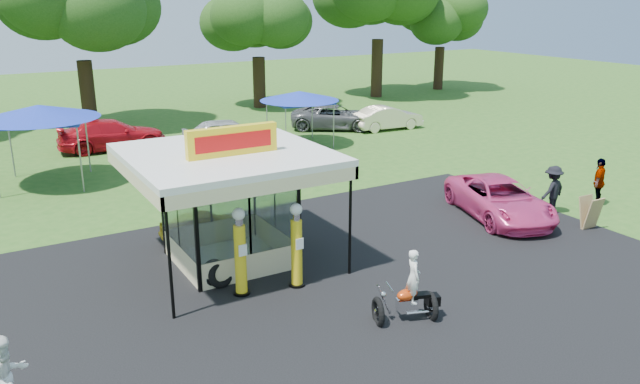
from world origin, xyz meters
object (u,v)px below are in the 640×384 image
at_px(pink_sedan, 500,199).
at_px(tent_east, 299,96).
at_px(bg_car_c, 228,134).
at_px(spectator_east_a, 552,190).
at_px(bg_car_d, 335,117).
at_px(gas_pump_right, 297,248).
at_px(spectator_west, 8,377).
at_px(tent_west, 39,113).
at_px(bg_car_b, 112,135).
at_px(gas_station_kiosk, 228,205).
at_px(spectator_east_b, 599,182).
at_px(motorcycle, 410,293).
at_px(bg_car_e, 388,118).
at_px(kiosk_car, 204,224).
at_px(gas_pump_left, 240,254).
at_px(a_frame_sign, 590,213).

xyz_separation_m(pink_sedan, tent_east, (-0.73, 13.49, 1.91)).
bearing_deg(pink_sedan, bg_car_c, 123.54).
height_order(spectator_east_a, bg_car_d, spectator_east_a).
distance_m(gas_pump_right, spectator_west, 7.52).
bearing_deg(tent_west, bg_car_b, 52.62).
distance_m(gas_station_kiosk, spectator_east_b, 14.13).
distance_m(spectator_west, tent_east, 22.89).
relative_size(bg_car_b, tent_east, 1.30).
height_order(motorcycle, tent_west, tent_west).
height_order(spectator_west, spectator_east_a, spectator_east_a).
xyz_separation_m(gas_station_kiosk, spectator_east_a, (11.68, -1.85, -0.89)).
xyz_separation_m(motorcycle, bg_car_b, (-2.12, 21.84, 0.03)).
bearing_deg(bg_car_e, gas_station_kiosk, 134.84).
bearing_deg(pink_sedan, bg_car_e, 85.52).
bearing_deg(gas_station_kiosk, spectator_west, -143.77).
relative_size(motorcycle, bg_car_b, 0.36).
bearing_deg(tent_east, spectator_east_a, -79.40).
bearing_deg(tent_east, bg_car_d, 35.54).
xyz_separation_m(spectator_east_a, bg_car_d, (1.20, 16.90, -0.18)).
bearing_deg(bg_car_b, spectator_west, 166.29).
distance_m(bg_car_c, tent_west, 9.47).
distance_m(motorcycle, bg_car_b, 21.94).
xyz_separation_m(gas_station_kiosk, kiosk_car, (-0.00, 2.21, -1.30)).
bearing_deg(bg_car_e, spectator_west, 133.60).
relative_size(spectator_east_a, bg_car_e, 0.43).
xyz_separation_m(bg_car_b, bg_car_e, (15.25, -3.00, -0.08)).
relative_size(gas_pump_left, bg_car_e, 0.58).
height_order(gas_pump_right, spectator_west, gas_pump_right).
bearing_deg(motorcycle, bg_car_c, 99.20).
bearing_deg(pink_sedan, a_frame_sign, -36.32).
bearing_deg(gas_pump_left, bg_car_e, 43.95).
height_order(motorcycle, kiosk_car, motorcycle).
bearing_deg(pink_sedan, gas_pump_left, -157.48).
bearing_deg(gas_pump_right, tent_west, 107.72).
height_order(gas_station_kiosk, motorcycle, gas_station_kiosk).
distance_m(motorcycle, bg_car_e, 22.96).
height_order(gas_station_kiosk, spectator_west, gas_station_kiosk).
bearing_deg(bg_car_c, pink_sedan, -153.04).
distance_m(pink_sedan, tent_west, 18.45).
distance_m(a_frame_sign, tent_west, 21.38).
bearing_deg(bg_car_e, a_frame_sign, 170.86).
bearing_deg(motorcycle, spectator_west, -167.23).
height_order(gas_station_kiosk, gas_pump_left, gas_station_kiosk).
bearing_deg(tent_east, spectator_west, -132.18).
relative_size(motorcycle, bg_car_d, 0.37).
bearing_deg(bg_car_c, tent_east, -96.78).
xyz_separation_m(gas_pump_left, spectator_west, (-5.70, -2.44, -0.32)).
height_order(a_frame_sign, spectator_west, spectator_west).
bearing_deg(bg_car_d, gas_pump_right, 179.38).
height_order(pink_sedan, spectator_east_b, spectator_east_b).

